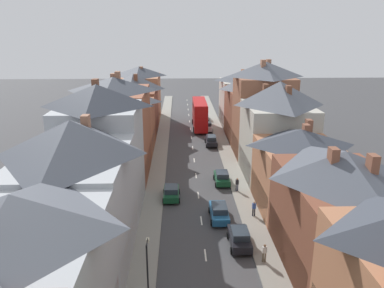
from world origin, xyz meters
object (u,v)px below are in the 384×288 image
Objects in this scene: car_parked_right_a at (240,238)px; car_mid_white at (219,212)px; car_near_blue at (222,177)px; car_parked_left_a at (204,116)px; pedestrian_mid_right at (254,208)px; car_mid_black at (171,192)px; pedestrian_far_left at (237,184)px; car_near_silver at (207,126)px; car_parked_left_b at (211,140)px; pedestrian_mid_left at (264,252)px; street_lamp at (148,274)px; double_decker_bus_lead at (200,114)px.

car_parked_right_a reaches higher than car_mid_white.
car_near_blue is 0.99× the size of car_parked_right_a.
pedestrian_mid_right is (2.30, -42.88, 0.19)m from car_parked_left_a.
car_parked_right_a is 11.61m from car_mid_black.
pedestrian_far_left reaches higher than car_mid_white.
car_near_silver is 0.90× the size of car_parked_left_b.
pedestrian_mid_right is (0.67, 7.87, 0.00)m from pedestrian_mid_left.
car_parked_left_a is at bearing 82.57° from street_lamp.
car_parked_left_b is at bearing -90.00° from car_parked_left_a.
car_parked_right_a is at bearing -113.56° from pedestrian_mid_right.
car_parked_left_a is 18.07m from car_parked_left_b.
car_parked_right_a reaches higher than car_mid_black.
street_lamp is (-7.35, -47.38, 2.39)m from car_near_silver.
pedestrian_mid_left is (7.83, -12.42, 0.24)m from car_mid_black.
car_parked_left_b is at bearing 92.85° from pedestrian_mid_left.
car_near_blue is at bearing -90.00° from car_parked_left_a.
car_parked_left_a is 1.10× the size of car_mid_black.
car_near_silver is at bearing -90.00° from car_parked_left_a.
car_near_blue is at bearing 90.00° from car_parked_right_a.
car_parked_left_a is at bearing 80.81° from car_mid_black.
car_near_blue reaches higher than car_mid_black.
double_decker_bus_lead is at bearing 92.76° from car_near_blue.
pedestrian_mid_left is at bearing -68.75° from car_mid_white.
pedestrian_mid_right reaches higher than car_near_silver.
pedestrian_mid_left reaches higher than car_near_blue.
car_near_silver reaches higher than car_parked_left_b.
car_mid_black is (-6.20, -29.37, -0.06)m from car_near_silver.
pedestrian_mid_left is at bearing -87.77° from car_near_silver.
double_decker_bus_lead is 2.82× the size of car_mid_black.
car_parked_left_b is at bearing 90.00° from car_near_blue.
car_near_blue is 0.86× the size of car_parked_left_b.
double_decker_bus_lead is 27.29m from car_near_blue.
car_mid_white is at bearing -92.17° from car_near_silver.
car_parked_left_a is 0.98× the size of car_mid_white.
pedestrian_mid_left is (1.63, -41.80, 0.18)m from car_near_silver.
car_mid_black is at bearing -107.01° from car_parked_left_b.
street_lamp is at bearing -114.26° from pedestrian_far_left.
pedestrian_mid_right is 0.29× the size of street_lamp.
street_lamp is (-9.65, -13.46, 2.21)m from pedestrian_mid_right.
pedestrian_mid_right is (3.61, -35.96, -1.78)m from double_decker_bus_lead.
double_decker_bus_lead is 2.76× the size of car_near_blue.
double_decker_bus_lead is at bearing 122.81° from car_near_silver.
car_parked_right_a is 3.08m from pedestrian_mid_left.
pedestrian_far_left is at bearing 66.77° from car_mid_white.
pedestrian_far_left is (1.50, -18.63, 0.21)m from car_parked_left_b.
car_near_silver is 48.01m from street_lamp.
street_lamp is (-8.98, -5.59, 2.21)m from pedestrian_mid_left.
car_near_blue is 9.07m from pedestrian_mid_right.
pedestrian_mid_left is 0.29× the size of street_lamp.
double_decker_bus_lead is at bearing 95.73° from pedestrian_mid_right.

